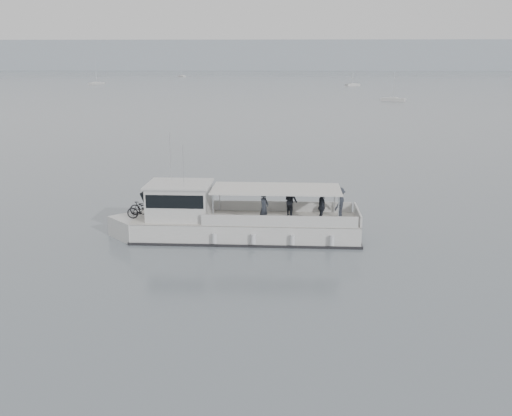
{
  "coord_description": "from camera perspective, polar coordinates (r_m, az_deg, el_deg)",
  "views": [
    {
      "loc": [
        5.63,
        -30.18,
        8.86
      ],
      "look_at": [
        4.78,
        -2.1,
        1.6
      ],
      "focal_mm": 40.0,
      "sensor_mm": 36.0,
      "label": 1
    }
  ],
  "objects": [
    {
      "name": "ground",
      "position": [
        31.95,
        -8.48,
        -1.77
      ],
      "size": [
        1400.0,
        1400.0,
        0.0
      ],
      "primitive_type": "plane",
      "color": "slate",
      "rests_on": "ground"
    },
    {
      "name": "moored_fleet",
      "position": [
        250.58,
        -14.96,
        12.07
      ],
      "size": [
        453.44,
        236.77,
        10.66
      ],
      "color": "silver",
      "rests_on": "ground"
    },
    {
      "name": "headland",
      "position": [
        590.23,
        1.24,
        14.98
      ],
      "size": [
        1400.0,
        90.0,
        28.0
      ],
      "primitive_type": "cube",
      "color": "#939EA8",
      "rests_on": "ground"
    },
    {
      "name": "tour_boat",
      "position": [
        29.32,
        -3.2,
        -1.29
      ],
      "size": [
        13.08,
        3.65,
        5.46
      ],
      "rotation": [
        0.0,
        0.0,
        -0.03
      ],
      "color": "silver",
      "rests_on": "ground"
    }
  ]
}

